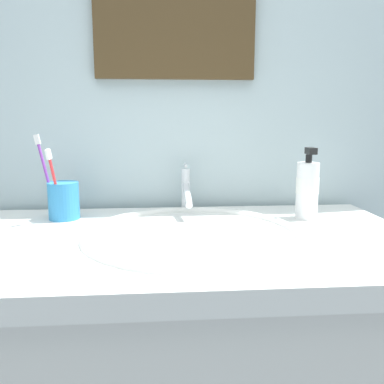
# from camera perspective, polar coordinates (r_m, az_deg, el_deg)

# --- Properties ---
(tiled_wall_back) EXTENTS (2.24, 0.04, 2.40)m
(tiled_wall_back) POSITION_cam_1_polar(r_m,az_deg,el_deg) (1.19, -2.41, 16.28)
(tiled_wall_back) COLOR silver
(tiled_wall_back) RESTS_ON ground
(sink_basin) EXTENTS (0.49, 0.49, 0.09)m
(sink_basin) POSITION_cam_1_polar(r_m,az_deg,el_deg) (0.91, 0.15, -7.76)
(sink_basin) COLOR white
(sink_basin) RESTS_ON vanity_counter
(faucet) EXTENTS (0.02, 0.18, 0.13)m
(faucet) POSITION_cam_1_polar(r_m,az_deg,el_deg) (1.10, -0.80, 0.22)
(faucet) COLOR silver
(faucet) RESTS_ON sink_basin
(toothbrush_cup) EXTENTS (0.08, 0.08, 0.09)m
(toothbrush_cup) POSITION_cam_1_polar(r_m,az_deg,el_deg) (1.08, -17.47, -1.16)
(toothbrush_cup) COLOR #338CCC
(toothbrush_cup) RESTS_ON vanity_counter
(toothbrush_red) EXTENTS (0.03, 0.05, 0.18)m
(toothbrush_red) POSITION_cam_1_polar(r_m,az_deg,el_deg) (1.04, -18.65, 1.60)
(toothbrush_red) COLOR red
(toothbrush_red) RESTS_ON toothbrush_cup
(toothbrush_purple) EXTENTS (0.05, 0.01, 0.21)m
(toothbrush_purple) POSITION_cam_1_polar(r_m,az_deg,el_deg) (1.08, -19.78, 2.73)
(toothbrush_purple) COLOR purple
(toothbrush_purple) RESTS_ON toothbrush_cup
(soap_dispenser) EXTENTS (0.06, 0.06, 0.18)m
(soap_dispenser) POSITION_cam_1_polar(r_m,az_deg,el_deg) (1.07, 15.81, 0.48)
(soap_dispenser) COLOR white
(soap_dispenser) RESTS_ON vanity_counter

